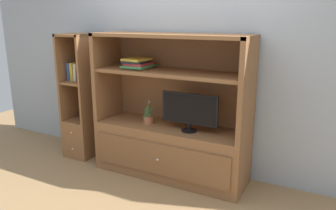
{
  "coord_description": "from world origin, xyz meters",
  "views": [
    {
      "loc": [
        1.57,
        -2.64,
        1.71
      ],
      "look_at": [
        0.0,
        0.35,
        0.83
      ],
      "focal_mm": 35.1,
      "sensor_mm": 36.0,
      "label": 1
    }
  ],
  "objects": [
    {
      "name": "bookshelf_tall",
      "position": [
        -1.26,
        0.41,
        0.54
      ],
      "size": [
        0.37,
        0.44,
        1.54
      ],
      "color": "brown",
      "rests_on": "ground_plane"
    },
    {
      "name": "potted_plant",
      "position": [
        -0.26,
        0.38,
        0.62
      ],
      "size": [
        0.11,
        0.13,
        0.29
      ],
      "color": "#B26642",
      "rests_on": "media_console"
    },
    {
      "name": "upright_book_row",
      "position": [
        -1.33,
        0.4,
        1.08
      ],
      "size": [
        0.13,
        0.17,
        0.22
      ],
      "color": "#2D519E",
      "rests_on": "bookshelf_tall"
    },
    {
      "name": "magazine_stack",
      "position": [
        -0.4,
        0.4,
        1.24
      ],
      "size": [
        0.31,
        0.34,
        0.11
      ],
      "color": "#A56638",
      "rests_on": "media_console"
    },
    {
      "name": "ground_plane",
      "position": [
        0.0,
        0.0,
        0.0
      ],
      "size": [
        8.0,
        8.0,
        0.0
      ],
      "primitive_type": "plane",
      "color": "#99754C"
    },
    {
      "name": "painted_rear_wall",
      "position": [
        0.0,
        0.75,
        1.4
      ],
      "size": [
        6.0,
        0.1,
        2.8
      ],
      "primitive_type": "cube",
      "color": "#9EA8B2",
      "rests_on": "ground_plane"
    },
    {
      "name": "media_console",
      "position": [
        0.0,
        0.41,
        0.48
      ],
      "size": [
        1.71,
        0.56,
        1.57
      ],
      "color": "brown",
      "rests_on": "ground_plane"
    },
    {
      "name": "tv_monitor",
      "position": [
        0.25,
        0.34,
        0.8
      ],
      "size": [
        0.62,
        0.17,
        0.4
      ],
      "color": "black",
      "rests_on": "media_console"
    }
  ]
}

